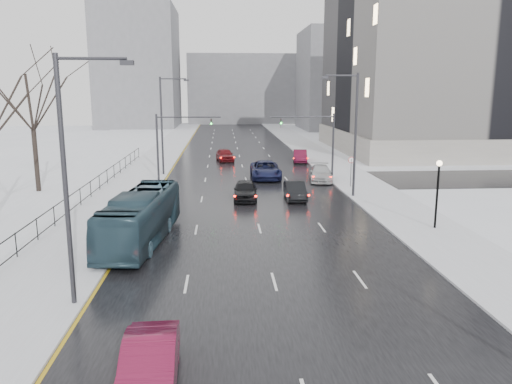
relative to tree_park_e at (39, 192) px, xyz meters
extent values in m
cube|color=black|center=(18.20, 16.00, 0.02)|extent=(16.00, 150.00, 0.04)
cube|color=black|center=(18.20, 4.00, 0.02)|extent=(130.00, 10.00, 0.04)
cube|color=silver|center=(7.70, 16.00, 0.08)|extent=(5.00, 150.00, 0.16)
cube|color=silver|center=(28.70, 16.00, 0.08)|extent=(5.00, 150.00, 0.16)
cube|color=white|center=(-1.80, 16.00, 0.06)|extent=(14.00, 150.00, 0.12)
cube|color=black|center=(5.20, -14.00, 1.41)|extent=(0.04, 70.00, 0.05)
cube|color=black|center=(5.20, -14.00, 0.41)|extent=(0.04, 70.00, 0.05)
cylinder|color=black|center=(5.20, -14.00, 0.81)|extent=(0.06, 0.06, 1.30)
cylinder|color=#2D2D33|center=(26.60, -4.00, 5.00)|extent=(0.20, 0.20, 10.00)
cylinder|color=#2D2D33|center=(25.30, -4.00, 9.80)|extent=(2.60, 0.12, 0.12)
cube|color=#2D2D33|center=(24.00, -4.00, 9.65)|extent=(0.50, 0.25, 0.18)
cylinder|color=#2D2D33|center=(9.80, -24.00, 5.00)|extent=(0.20, 0.20, 10.00)
cylinder|color=#2D2D33|center=(11.10, -24.00, 9.80)|extent=(2.60, 0.12, 0.12)
cube|color=#2D2D33|center=(12.40, -24.00, 9.65)|extent=(0.50, 0.25, 0.18)
cylinder|color=#2D2D33|center=(9.80, 8.00, 5.00)|extent=(0.20, 0.20, 10.00)
cylinder|color=#2D2D33|center=(11.10, 8.00, 9.80)|extent=(2.60, 0.12, 0.12)
cube|color=#2D2D33|center=(12.40, 8.00, 9.65)|extent=(0.50, 0.25, 0.18)
cylinder|color=black|center=(29.20, -14.00, 2.16)|extent=(0.14, 0.14, 4.00)
sphere|color=#FFE5B2|center=(29.20, -14.00, 4.26)|extent=(0.36, 0.36, 0.36)
cylinder|color=#2D2D33|center=(26.60, 4.00, 3.25)|extent=(0.20, 0.20, 6.50)
cylinder|color=#2D2D33|center=(23.60, 4.00, 6.20)|extent=(6.00, 0.12, 0.12)
imported|color=#2D2D33|center=(21.50, 4.00, 5.60)|extent=(0.15, 0.18, 0.90)
sphere|color=#19FF33|center=(21.50, 3.85, 5.60)|extent=(0.16, 0.16, 0.16)
cylinder|color=#2D2D33|center=(9.80, 4.00, 3.25)|extent=(0.20, 0.20, 6.50)
cylinder|color=#2D2D33|center=(12.80, 4.00, 6.20)|extent=(6.00, 0.12, 0.12)
imported|color=#2D2D33|center=(14.90, 4.00, 5.60)|extent=(0.15, 0.18, 0.90)
sphere|color=#19FF33|center=(14.90, 3.85, 5.60)|extent=(0.16, 0.16, 0.16)
cylinder|color=#2D2D33|center=(27.40, 0.00, 1.41)|extent=(0.06, 0.06, 2.50)
cylinder|color=white|center=(27.40, 0.00, 2.56)|extent=(0.60, 0.03, 0.60)
torus|color=#B20C0C|center=(27.40, 0.00, 2.56)|extent=(0.58, 0.06, 0.58)
cube|color=gray|center=(53.20, 28.00, 12.00)|extent=(40.00, 30.00, 24.00)
cube|color=gray|center=(53.20, 28.00, 1.50)|extent=(40.60, 30.60, 3.00)
cube|color=slate|center=(46.20, 71.00, 11.00)|extent=(24.00, 20.00, 22.00)
cube|color=slate|center=(-3.80, 81.00, 14.00)|extent=(18.00, 22.00, 28.00)
cube|color=slate|center=(22.20, 96.00, 9.00)|extent=(30.00, 18.00, 18.00)
imported|color=maroon|center=(13.70, -30.05, 0.78)|extent=(1.75, 4.56, 1.48)
imported|color=#294350|center=(11.20, -15.38, 1.51)|extent=(3.56, 10.78, 2.95)
imported|color=black|center=(17.70, -4.39, 0.82)|extent=(2.04, 4.64, 1.55)
imported|color=black|center=(21.70, -4.56, 0.76)|extent=(1.62, 4.39, 1.44)
imported|color=#14193E|center=(20.17, 5.38, 0.90)|extent=(2.93, 6.23, 1.72)
imported|color=#B6B8BA|center=(25.40, 3.61, 0.79)|extent=(2.77, 5.39, 1.49)
imported|color=#601015|center=(16.22, 18.10, 0.83)|extent=(2.48, 4.87, 1.59)
imported|color=#580F28|center=(25.40, 16.58, 0.79)|extent=(2.12, 4.72, 1.50)
camera|label=1|loc=(15.91, -43.47, 8.63)|focal=35.00mm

